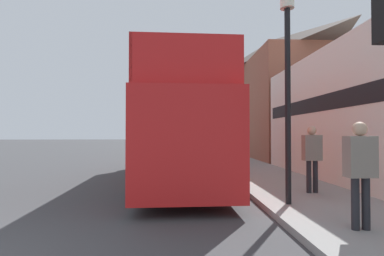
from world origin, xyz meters
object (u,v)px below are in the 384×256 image
pedestrian_nearest (360,165)px  lamp_post_second (230,103)px  pedestrian_second (312,153)px  lamp_post_nearest (287,50)px  tour_bus (179,133)px  parked_car_ahead_of_bus (189,150)px

pedestrian_nearest → lamp_post_second: (-0.54, 9.24, 1.98)m
pedestrian_second → lamp_post_nearest: lamp_post_nearest is taller
tour_bus → lamp_post_second: size_ratio=2.44×
parked_car_ahead_of_bus → lamp_post_second: lamp_post_second is taller
parked_car_ahead_of_bus → lamp_post_nearest: lamp_post_nearest is taller
lamp_post_nearest → tour_bus: bearing=117.5°
pedestrian_nearest → lamp_post_second: lamp_post_second is taller
tour_bus → pedestrian_nearest: bearing=-67.3°
tour_bus → lamp_post_nearest: size_ratio=2.09×
pedestrian_second → lamp_post_second: size_ratio=0.41×
parked_car_ahead_of_bus → lamp_post_second: size_ratio=0.92×
pedestrian_nearest → lamp_post_nearest: 3.13m
parked_car_ahead_of_bus → pedestrian_second: (2.87, -11.78, 0.52)m
lamp_post_nearest → pedestrian_second: bearing=47.9°
parked_car_ahead_of_bus → lamp_post_nearest: (1.73, -13.03, 2.96)m
tour_bus → parked_car_ahead_of_bus: (0.74, 8.28, -1.08)m
tour_bus → pedestrian_second: tour_bus is taller
lamp_post_second → tour_bus: bearing=-133.2°
pedestrian_nearest → lamp_post_second: size_ratio=0.41×
lamp_post_second → pedestrian_nearest: bearing=-86.6°
pedestrian_nearest → pedestrian_second: size_ratio=1.00×
tour_bus → lamp_post_nearest: 5.68m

